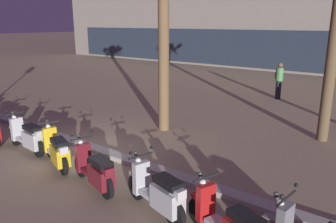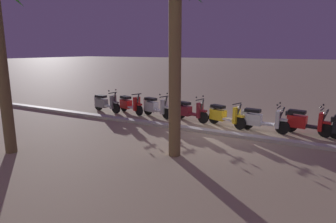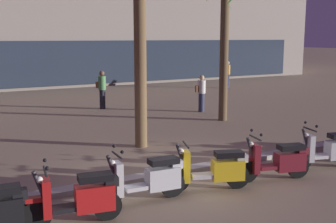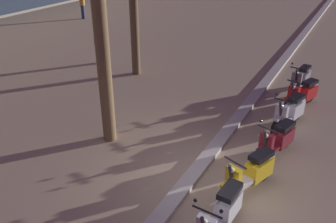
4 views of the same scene
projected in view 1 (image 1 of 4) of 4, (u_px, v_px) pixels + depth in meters
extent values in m
plane|color=#9E896B|center=(87.00, 153.00, 9.42)|extent=(200.00, 200.00, 0.00)
cube|color=#ADA89E|center=(93.00, 148.00, 9.57)|extent=(60.00, 0.36, 0.12)
cube|color=#283342|center=(289.00, 51.00, 23.58)|extent=(43.41, 0.12, 2.80)
cylinder|color=black|center=(15.00, 137.00, 9.92)|extent=(0.53, 0.14, 0.52)
cylinder|color=black|center=(38.00, 148.00, 9.06)|extent=(0.53, 0.14, 0.52)
cube|color=silver|center=(25.00, 140.00, 9.51)|extent=(0.62, 0.32, 0.08)
cube|color=silver|center=(33.00, 140.00, 9.15)|extent=(0.70, 0.37, 0.44)
cube|color=black|center=(32.00, 128.00, 9.05)|extent=(0.62, 0.34, 0.12)
cube|color=silver|center=(17.00, 129.00, 9.73)|extent=(0.16, 0.35, 0.66)
cube|color=silver|center=(14.00, 128.00, 9.85)|extent=(0.33, 0.18, 0.08)
cylinder|color=#333338|center=(15.00, 123.00, 9.74)|extent=(0.29, 0.09, 0.69)
cylinder|color=black|center=(15.00, 113.00, 9.61)|extent=(0.08, 0.56, 0.04)
sphere|color=white|center=(14.00, 117.00, 9.71)|extent=(0.12, 0.12, 0.12)
cube|color=silver|center=(38.00, 134.00, 8.90)|extent=(0.25, 0.22, 0.16)
sphere|color=black|center=(6.00, 111.00, 9.39)|extent=(0.07, 0.07, 0.07)
sphere|color=black|center=(23.00, 108.00, 9.74)|extent=(0.07, 0.07, 0.07)
cylinder|color=black|center=(50.00, 148.00, 9.08)|extent=(0.52, 0.27, 0.52)
cylinder|color=black|center=(63.00, 165.00, 8.00)|extent=(0.52, 0.27, 0.52)
cube|color=silver|center=(55.00, 153.00, 8.56)|extent=(0.66, 0.47, 0.08)
cube|color=gold|center=(60.00, 155.00, 8.14)|extent=(0.75, 0.53, 0.43)
cube|color=black|center=(59.00, 142.00, 8.03)|extent=(0.67, 0.49, 0.12)
cube|color=gold|center=(50.00, 140.00, 8.85)|extent=(0.25, 0.37, 0.66)
cube|color=gold|center=(49.00, 138.00, 9.00)|extent=(0.36, 0.26, 0.08)
cylinder|color=#333338|center=(49.00, 133.00, 8.88)|extent=(0.29, 0.16, 0.69)
cylinder|color=black|center=(49.00, 123.00, 8.73)|extent=(0.23, 0.54, 0.04)
sphere|color=white|center=(48.00, 127.00, 8.85)|extent=(0.12, 0.12, 0.12)
cube|color=silver|center=(63.00, 150.00, 7.83)|extent=(0.29, 0.27, 0.16)
cylinder|color=black|center=(81.00, 166.00, 7.90)|extent=(0.53, 0.23, 0.52)
cylinder|color=black|center=(106.00, 187.00, 6.92)|extent=(0.53, 0.23, 0.52)
cube|color=maroon|center=(92.00, 173.00, 7.44)|extent=(0.65, 0.43, 0.08)
cube|color=maroon|center=(101.00, 176.00, 7.05)|extent=(0.74, 0.49, 0.42)
cube|color=black|center=(101.00, 162.00, 6.95)|extent=(0.66, 0.45, 0.12)
cube|color=maroon|center=(83.00, 157.00, 7.69)|extent=(0.22, 0.36, 0.66)
cube|color=maroon|center=(80.00, 155.00, 7.83)|extent=(0.35, 0.24, 0.08)
cylinder|color=#333338|center=(81.00, 150.00, 7.71)|extent=(0.29, 0.14, 0.69)
cylinder|color=black|center=(82.00, 138.00, 7.57)|extent=(0.18, 0.55, 0.04)
sphere|color=white|center=(81.00, 143.00, 7.68)|extent=(0.12, 0.12, 0.12)
cube|color=maroon|center=(107.00, 171.00, 6.76)|extent=(0.28, 0.26, 0.16)
sphere|color=black|center=(72.00, 135.00, 7.38)|extent=(0.07, 0.07, 0.07)
sphere|color=black|center=(92.00, 131.00, 7.66)|extent=(0.07, 0.07, 0.07)
cylinder|color=black|center=(137.00, 187.00, 6.91)|extent=(0.53, 0.23, 0.52)
cylinder|color=black|center=(175.00, 214.00, 5.94)|extent=(0.53, 0.23, 0.52)
cube|color=silver|center=(153.00, 196.00, 6.45)|extent=(0.65, 0.43, 0.08)
cube|color=silver|center=(167.00, 200.00, 6.06)|extent=(0.74, 0.49, 0.45)
cube|color=black|center=(168.00, 182.00, 5.95)|extent=(0.66, 0.45, 0.12)
cube|color=silver|center=(141.00, 177.00, 6.70)|extent=(0.22, 0.36, 0.66)
cube|color=silver|center=(136.00, 174.00, 6.83)|extent=(0.35, 0.24, 0.08)
cylinder|color=#333338|center=(139.00, 169.00, 6.72)|extent=(0.29, 0.14, 0.69)
cylinder|color=black|center=(141.00, 156.00, 6.57)|extent=(0.18, 0.55, 0.04)
sphere|color=white|center=(138.00, 161.00, 6.69)|extent=(0.12, 0.12, 0.12)
cube|color=silver|center=(178.00, 193.00, 5.77)|extent=(0.28, 0.26, 0.16)
sphere|color=black|center=(131.00, 153.00, 6.39)|extent=(0.07, 0.07, 0.07)
sphere|color=black|center=(151.00, 148.00, 6.67)|extent=(0.07, 0.07, 0.07)
cylinder|color=black|center=(199.00, 212.00, 6.00)|extent=(0.52, 0.27, 0.52)
cube|color=black|center=(247.00, 218.00, 4.95)|extent=(0.67, 0.49, 0.12)
cube|color=red|center=(206.00, 202.00, 5.78)|extent=(0.25, 0.37, 0.66)
cube|color=red|center=(199.00, 198.00, 5.93)|extent=(0.36, 0.26, 0.08)
cylinder|color=#333338|center=(203.00, 192.00, 5.81)|extent=(0.29, 0.16, 0.69)
cylinder|color=black|center=(207.00, 177.00, 5.66)|extent=(0.23, 0.54, 0.04)
sphere|color=white|center=(203.00, 182.00, 5.78)|extent=(0.12, 0.12, 0.12)
cube|color=slate|center=(274.00, 220.00, 5.26)|extent=(0.34, 0.20, 0.08)
cylinder|color=#333338|center=(280.00, 214.00, 5.15)|extent=(0.29, 0.10, 0.69)
cylinder|color=black|center=(287.00, 197.00, 5.01)|extent=(0.11, 0.56, 0.04)
sphere|color=white|center=(280.00, 203.00, 5.12)|extent=(0.12, 0.12, 0.12)
sphere|color=black|center=(282.00, 196.00, 4.80)|extent=(0.07, 0.07, 0.07)
sphere|color=black|center=(296.00, 185.00, 5.13)|extent=(0.07, 0.07, 0.07)
cylinder|color=brown|center=(332.00, 57.00, 9.76)|extent=(0.33, 0.33, 5.14)
cylinder|color=brown|center=(164.00, 53.00, 10.80)|extent=(0.36, 0.36, 5.21)
cylinder|color=black|center=(278.00, 90.00, 15.90)|extent=(0.26, 0.26, 0.88)
cylinder|color=#4C8C4C|center=(280.00, 74.00, 15.71)|extent=(0.34, 0.34, 0.62)
sphere|color=brown|center=(280.00, 65.00, 15.60)|extent=(0.24, 0.24, 0.24)
cube|color=brown|center=(277.00, 75.00, 15.94)|extent=(0.19, 0.20, 0.28)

